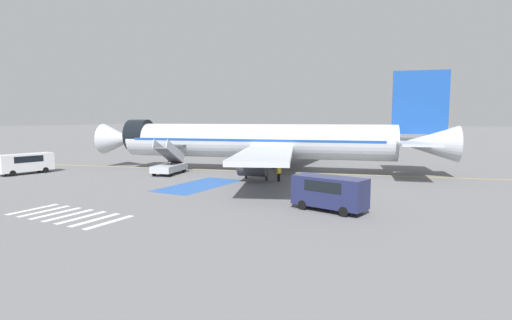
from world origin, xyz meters
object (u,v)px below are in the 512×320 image
Objects in this scene: service_van_1 at (25,162)px; fuel_tanker at (354,145)px; service_van_0 at (329,191)px; airliner at (261,141)px; ground_crew_0 at (267,170)px; ground_crew_1 at (279,172)px; ground_crew_2 at (246,168)px; boarding_stairs_forward at (170,165)px; traffic_cone_0 at (159,167)px.

fuel_tanker is at bearing -116.46° from service_van_1.
fuel_tanker is at bearing -156.06° from service_van_0.
airliner reaches higher than service_van_1.
service_van_0 reaches higher than ground_crew_0.
service_van_0 is 12.49m from ground_crew_1.
airliner is 22.68× the size of ground_crew_2.
fuel_tanker is 5.86× the size of ground_crew_2.
ground_crew_0 is (3.49, -5.61, -2.48)m from airliner.
ground_crew_2 is at bearing 177.71° from airliner.
airliner reaches higher than fuel_tanker.
airliner is at bearing 68.29° from ground_crew_1.
fuel_tanker is 2.04× the size of service_van_0.
service_van_0 is at bearing -173.63° from service_van_1.
service_van_0 is at bearing -112.02° from ground_crew_1.
traffic_cone_0 is (-3.40, 2.08, -0.64)m from boarding_stairs_forward.
fuel_tanker is at bearing -24.63° from airliner.
fuel_tanker is 29.58m from ground_crew_1.
ground_crew_0 is (25.45, 8.19, -0.33)m from service_van_1.
airliner is 23.64× the size of ground_crew_0.
boarding_stairs_forward is at bearing -100.77° from service_van_0.
ground_crew_0 is 14.84m from traffic_cone_0.
traffic_cone_0 is at bearing 101.91° from ground_crew_0.
service_van_0 is at bearing -36.42° from boarding_stairs_forward.
ground_crew_2 is at bearing 177.10° from fuel_tanker.
ground_crew_2 is at bearing -151.30° from service_van_1.
airliner reaches higher than ground_crew_2.
ground_crew_0 is at bearing 113.43° from ground_crew_1.
ground_crew_1 is at bearing -175.58° from fuel_tanker.
ground_crew_0 is 0.96× the size of ground_crew_2.
airliner reaches higher than traffic_cone_0.
airliner is 26.02m from service_van_1.
boarding_stairs_forward reaches higher than ground_crew_2.
service_van_1 is 26.74m from ground_crew_0.
airliner is at bearing 48.29° from ground_crew_0.
ground_crew_2 is at bearing -117.73° from service_van_0.
service_van_0 is at bearing -164.09° from fuel_tanker.
ground_crew_1 is 3.77m from ground_crew_2.
boarding_stairs_forward is 3.37× the size of ground_crew_1.
service_van_0 reaches higher than ground_crew_1.
fuel_tanker is 29.52m from ground_crew_2.
boarding_stairs_forward is 3.08× the size of ground_crew_2.
ground_crew_0 is at bearing -8.97° from boarding_stairs_forward.
boarding_stairs_forward is 1.07× the size of service_van_0.
boarding_stairs_forward reaches higher than ground_crew_1.
service_van_1 is (-34.84, 1.48, -0.03)m from service_van_0.
ground_crew_1 is 16.21m from traffic_cone_0.
airliner is 7.37× the size of boarding_stairs_forward.
service_van_0 is (12.88, -15.27, -2.12)m from airliner.
boarding_stairs_forward is 4.04m from traffic_cone_0.
fuel_tanker is 39.98m from service_van_0.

